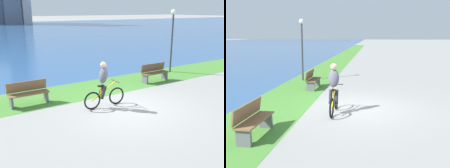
# 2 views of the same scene
# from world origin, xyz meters

# --- Properties ---
(ground_plane) EXTENTS (300.00, 300.00, 0.00)m
(ground_plane) POSITION_xyz_m (0.00, 0.00, 0.00)
(ground_plane) COLOR gray
(grass_strip_bayside) EXTENTS (120.00, 2.58, 0.01)m
(grass_strip_bayside) POSITION_xyz_m (0.00, 2.89, 0.00)
(grass_strip_bayside) COLOR #478433
(grass_strip_bayside) RESTS_ON ground
(cyclist_lead) EXTENTS (1.71, 0.52, 1.71)m
(cyclist_lead) POSITION_xyz_m (-0.74, 0.60, 0.84)
(cyclist_lead) COLOR black
(cyclist_lead) RESTS_ON ground
(bench_near_path) EXTENTS (1.50, 0.47, 0.90)m
(bench_near_path) POSITION_xyz_m (3.25, 2.27, 0.45)
(bench_near_path) COLOR brown
(bench_near_path) RESTS_ON ground
(bench_far_along_path) EXTENTS (1.50, 0.47, 0.90)m
(bench_far_along_path) POSITION_xyz_m (-3.01, 2.38, 0.45)
(bench_far_along_path) COLOR brown
(bench_far_along_path) RESTS_ON ground
(lamppost_tall) EXTENTS (0.28, 0.28, 3.52)m
(lamppost_tall) POSITION_xyz_m (5.46, 3.37, 2.33)
(lamppost_tall) COLOR #38383D
(lamppost_tall) RESTS_ON ground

